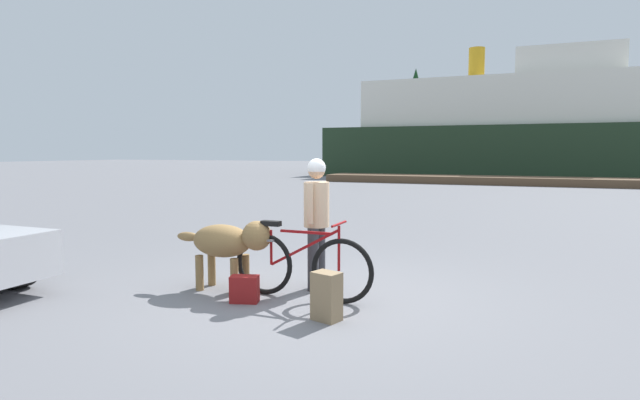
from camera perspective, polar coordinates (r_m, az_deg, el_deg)
name	(u,v)px	position (r m, az deg, el deg)	size (l,w,h in m)	color
ground_plane	(311,298)	(6.14, -1.03, -10.93)	(160.00, 160.00, 0.00)	slate
bicycle	(301,265)	(6.03, -2.16, -7.28)	(1.76, 0.44, 0.93)	black
person_cyclist	(317,212)	(6.37, -0.39, -1.32)	(0.32, 0.53, 1.65)	#333338
dog	(228,242)	(6.44, -10.21, -4.66)	(1.35, 0.48, 0.90)	olive
backpack	(327,296)	(5.32, 0.74, -10.72)	(0.28, 0.20, 0.50)	#8C7251
handbag_pannier	(245,289)	(6.01, -8.44, -9.83)	(0.32, 0.18, 0.31)	maroon
dock_pier	(489,180)	(28.78, 18.41, 2.12)	(17.79, 2.68, 0.40)	brown
ferry_boat	(524,130)	(38.21, 21.84, 7.25)	(26.31, 8.77, 9.01)	#1E331E
pine_tree_far_left	(415,103)	(55.38, 10.62, 10.62)	(3.93, 3.93, 10.41)	#4C331E
pine_tree_center	(462,113)	(53.23, 15.64, 9.32)	(2.94, 2.94, 9.00)	#4C331E
pine_tree_far_right	(617,92)	(54.01, 30.25, 10.37)	(3.03, 3.03, 11.13)	#4C331E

